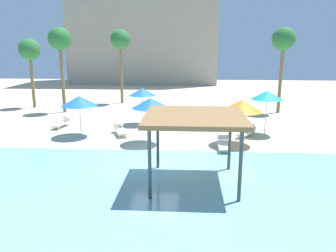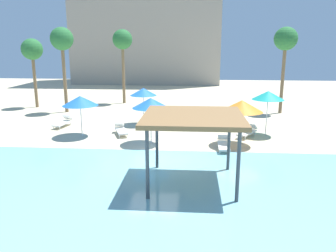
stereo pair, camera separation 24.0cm
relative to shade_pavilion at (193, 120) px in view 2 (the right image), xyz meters
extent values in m
plane|color=beige|center=(-1.96, 2.79, -2.75)|extent=(80.00, 80.00, 0.00)
cube|color=#7AB7C1|center=(-1.96, -2.46, -2.73)|extent=(44.00, 13.50, 0.04)
cylinder|color=#42474C|center=(-1.65, 1.65, -1.37)|extent=(0.14, 0.14, 2.77)
cylinder|color=#42474C|center=(1.65, 1.65, -1.37)|extent=(0.14, 0.14, 2.77)
cylinder|color=#42474C|center=(-1.65, -1.65, -1.37)|extent=(0.14, 0.14, 2.77)
cylinder|color=#42474C|center=(1.65, -1.65, -1.37)|extent=(0.14, 0.14, 2.77)
cube|color=olive|center=(0.00, 0.00, 0.10)|extent=(4.00, 4.00, 0.18)
cylinder|color=silver|center=(2.76, 5.85, -1.77)|extent=(0.06, 0.06, 1.97)
cone|color=orange|center=(2.76, 5.85, -0.46)|extent=(2.40, 2.40, 0.66)
cylinder|color=silver|center=(-2.44, 5.74, -1.69)|extent=(0.06, 0.06, 2.12)
cone|color=blue|center=(-2.44, 5.74, -0.34)|extent=(2.16, 2.16, 0.59)
cylinder|color=silver|center=(4.72, 8.24, -1.61)|extent=(0.06, 0.06, 2.29)
cone|color=teal|center=(4.72, 8.24, -0.18)|extent=(2.02, 2.02, 0.56)
cylinder|color=silver|center=(-3.58, 10.57, -1.69)|extent=(0.06, 0.06, 2.12)
cone|color=blue|center=(-3.58, 10.57, -0.36)|extent=(1.93, 1.93, 0.53)
cylinder|color=silver|center=(-7.06, 7.07, -1.77)|extent=(0.06, 0.06, 1.97)
cone|color=blue|center=(-7.06, 7.07, -0.48)|extent=(2.23, 2.23, 0.61)
cylinder|color=white|center=(3.21, 6.85, -2.64)|extent=(0.05, 0.05, 0.22)
cylinder|color=white|center=(2.81, 7.11, -2.64)|extent=(0.05, 0.05, 0.22)
cylinder|color=white|center=(3.99, 8.06, -2.64)|extent=(0.05, 0.05, 0.22)
cylinder|color=white|center=(3.59, 8.32, -2.64)|extent=(0.05, 0.05, 0.22)
cube|color=white|center=(3.40, 7.59, -2.48)|extent=(1.48, 1.84, 0.10)
cube|color=white|center=(3.80, 8.21, -2.21)|extent=(0.78, 0.75, 0.40)
cylinder|color=white|center=(-9.10, 8.51, -2.64)|extent=(0.05, 0.05, 0.22)
cylinder|color=white|center=(-9.57, 8.59, -2.64)|extent=(0.05, 0.05, 0.22)
cylinder|color=white|center=(-8.85, 9.92, -2.64)|extent=(0.05, 0.05, 0.22)
cylinder|color=white|center=(-9.32, 10.01, -2.64)|extent=(0.05, 0.05, 0.22)
cube|color=white|center=(-9.21, 9.26, -2.48)|extent=(0.91, 1.88, 0.10)
cube|color=white|center=(-9.08, 9.99, -2.21)|extent=(0.68, 0.61, 0.40)
cylinder|color=white|center=(-0.76, 10.01, -2.64)|extent=(0.05, 0.05, 0.22)
cylinder|color=white|center=(-1.24, 9.94, -2.64)|extent=(0.05, 0.05, 0.22)
cylinder|color=white|center=(-0.98, 11.44, -2.64)|extent=(0.05, 0.05, 0.22)
cylinder|color=white|center=(-1.46, 11.36, -2.64)|extent=(0.05, 0.05, 0.22)
cube|color=white|center=(-1.11, 10.69, -2.48)|extent=(0.87, 1.87, 0.10)
cube|color=white|center=(-1.22, 11.42, -2.21)|extent=(0.67, 0.59, 0.40)
cylinder|color=white|center=(-4.10, 6.87, -2.64)|extent=(0.05, 0.05, 0.22)
cylinder|color=white|center=(-4.55, 6.70, -2.64)|extent=(0.05, 0.05, 0.22)
cylinder|color=white|center=(-4.62, 8.21, -2.64)|extent=(0.05, 0.05, 0.22)
cylinder|color=white|center=(-5.07, 8.04, -2.64)|extent=(0.05, 0.05, 0.22)
cube|color=white|center=(-4.59, 7.46, -2.48)|extent=(1.21, 1.90, 0.10)
cube|color=white|center=(-4.86, 8.15, -2.21)|extent=(0.74, 0.69, 0.40)
cylinder|color=white|center=(1.94, 3.93, -2.64)|extent=(0.05, 0.05, 0.22)
cylinder|color=white|center=(1.46, 3.94, -2.64)|extent=(0.05, 0.05, 0.22)
cylinder|color=white|center=(1.97, 5.37, -2.64)|extent=(0.05, 0.05, 0.22)
cylinder|color=white|center=(1.49, 5.38, -2.64)|extent=(0.05, 0.05, 0.22)
cube|color=white|center=(1.72, 4.66, -2.48)|extent=(0.64, 1.81, 0.10)
cube|color=white|center=(1.73, 5.40, -2.21)|extent=(0.61, 0.52, 0.40)
cylinder|color=brown|center=(-10.92, 14.68, 0.15)|extent=(0.28, 0.28, 5.80)
sphere|color=#286B33|center=(-10.92, 14.68, 3.40)|extent=(1.90, 1.90, 1.90)
cylinder|color=brown|center=(-14.54, 16.72, -0.29)|extent=(0.28, 0.28, 4.93)
sphere|color=#286B33|center=(-14.54, 16.72, 2.53)|extent=(1.90, 1.90, 1.90)
cylinder|color=brown|center=(7.43, 15.60, 0.15)|extent=(0.28, 0.28, 5.80)
sphere|color=#286B33|center=(7.43, 15.60, 3.40)|extent=(1.90, 1.90, 1.90)
cylinder|color=brown|center=(-6.87, 19.57, 0.16)|extent=(0.28, 0.28, 5.82)
sphere|color=#286B33|center=(-6.87, 19.57, 3.42)|extent=(1.90, 1.90, 1.90)
cube|color=#9E9384|center=(-7.03, 39.44, 8.25)|extent=(21.45, 9.95, 22.00)
camera|label=1|loc=(-0.26, -13.24, 2.93)|focal=35.92mm
camera|label=2|loc=(-0.02, -13.22, 2.93)|focal=35.92mm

